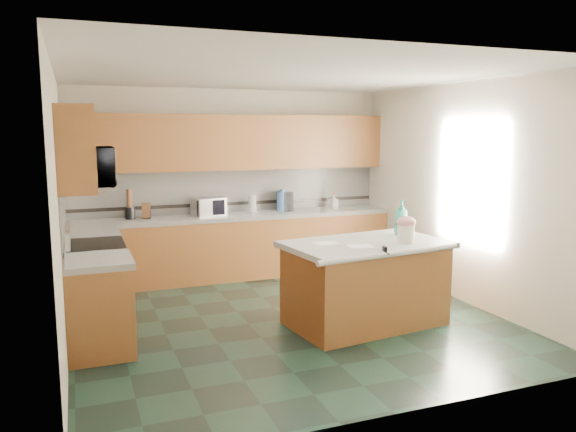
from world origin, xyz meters
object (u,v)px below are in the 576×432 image
coffee_maker (285,201)px  island_top (366,245)px  soap_bottle_island (401,218)px  toaster_oven (209,206)px  knife_block (146,211)px  island_base (365,286)px  treat_jar (406,234)px

coffee_maker → island_top: bearing=-112.8°
soap_bottle_island → toaster_oven: soap_bottle_island is taller
island_top → knife_block: (-2.01, 2.50, 0.13)m
island_base → island_top: bearing=-7.3°
treat_jar → soap_bottle_island: 0.46m
coffee_maker → knife_block: bearing=158.4°
soap_bottle_island → knife_block: size_ratio=1.95×
knife_block → coffee_maker: 2.03m
toaster_oven → coffee_maker: size_ratio=1.49×
knife_block → coffee_maker: size_ratio=0.72×
treat_jar → knife_block: knife_block is taller
treat_jar → knife_block: size_ratio=0.93×
treat_jar → soap_bottle_island: soap_bottle_island is taller
island_top → knife_block: 3.21m
toaster_oven → knife_block: bearing=165.3°
treat_jar → soap_bottle_island: (0.20, 0.41, 0.11)m
treat_jar → coffee_maker: 2.75m
treat_jar → soap_bottle_island: size_ratio=0.48×
soap_bottle_island → toaster_oven: bearing=125.0°
island_top → coffee_maker: bearing=82.3°
knife_block → toaster_oven: toaster_oven is taller
knife_block → toaster_oven: 0.86m
island_base → knife_block: size_ratio=7.76×
coffee_maker → treat_jar: bearing=-105.1°
soap_bottle_island → coffee_maker: (-0.55, 2.32, -0.06)m
soap_bottle_island → island_base: bearing=-161.2°
soap_bottle_island → toaster_oven: (-1.71, 2.29, -0.08)m
island_top → toaster_oven: 2.76m
island_base → toaster_oven: size_ratio=3.75×
knife_block → toaster_oven: bearing=9.0°
treat_jar → island_top: bearing=163.4°
island_base → treat_jar: treat_jar is taller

